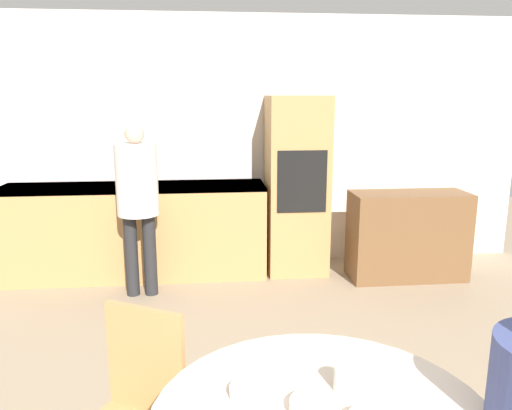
% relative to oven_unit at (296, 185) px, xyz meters
% --- Properties ---
extents(wall_back, '(6.29, 0.05, 2.60)m').
position_rel_oven_unit_xyz_m(wall_back, '(-0.63, 0.34, 0.40)').
color(wall_back, silver).
rests_on(wall_back, ground_plane).
extents(kitchen_counter, '(2.59, 0.60, 0.92)m').
position_rel_oven_unit_xyz_m(kitchen_counter, '(-1.63, -0.01, -0.42)').
color(kitchen_counter, tan).
rests_on(kitchen_counter, ground_plane).
extents(oven_unit, '(0.60, 0.59, 1.79)m').
position_rel_oven_unit_xyz_m(oven_unit, '(0.00, 0.00, 0.00)').
color(oven_unit, tan).
rests_on(oven_unit, ground_plane).
extents(sideboard, '(1.14, 0.45, 0.87)m').
position_rel_oven_unit_xyz_m(sideboard, '(1.06, -0.34, -0.46)').
color(sideboard, brown).
rests_on(sideboard, ground_plane).
extents(chair_far_left, '(0.54, 0.54, 0.93)m').
position_rel_oven_unit_xyz_m(chair_far_left, '(-1.23, -3.03, -0.37)').
color(chair_far_left, tan).
rests_on(chair_far_left, ground_plane).
extents(person_standing, '(0.37, 0.37, 1.56)m').
position_rel_oven_unit_xyz_m(person_standing, '(-1.52, -0.53, 0.06)').
color(person_standing, '#262628').
rests_on(person_standing, ground_plane).
extents(cup, '(0.08, 0.08, 0.10)m').
position_rel_oven_unit_xyz_m(cup, '(-0.44, -3.38, -0.07)').
color(cup, white).
rests_on(cup, dining_table).
extents(bowl_centre, '(0.17, 0.17, 0.04)m').
position_rel_oven_unit_xyz_m(bowl_centre, '(-0.76, -3.39, -0.10)').
color(bowl_centre, white).
rests_on(bowl_centre, dining_table).
extents(bowl_far, '(0.17, 0.17, 0.04)m').
position_rel_oven_unit_xyz_m(bowl_far, '(-0.57, -3.50, -0.09)').
color(bowl_far, white).
rests_on(bowl_far, dining_table).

